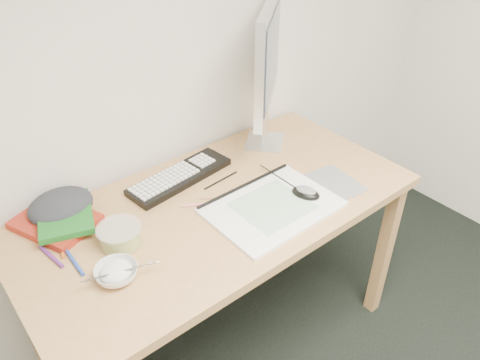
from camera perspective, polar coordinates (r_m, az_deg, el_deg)
The scene contains 18 objects.
desk at distance 1.69m, azimuth -2.59°, elevation -5.12°, with size 1.40×0.70×0.75m.
mousepad at distance 1.75m, azimuth 10.56°, elevation -0.72°, with size 0.22×0.20×0.00m, color slate.
sketchpad at distance 1.61m, azimuth 3.94°, elevation -3.32°, with size 0.43×0.31×0.01m, color silver.
keyboard at distance 1.76m, azimuth -7.33°, elevation 0.41°, with size 0.41×0.13×0.02m, color black.
monitor at distance 1.83m, azimuth 3.37°, elevation 14.26°, with size 0.39×0.35×0.57m.
mouse at distance 1.66m, azimuth 8.05°, elevation -1.29°, with size 0.06×0.10×0.04m, color black.
rice_bowl at distance 1.41m, azimuth -14.81°, elevation -10.93°, with size 0.12×0.12×0.04m, color white.
chopsticks at distance 1.38m, azimuth -14.30°, elevation -10.76°, with size 0.02×0.02×0.21m, color #B3B3B5.
fruit_tub at distance 1.50m, azimuth -14.43°, elevation -6.62°, with size 0.14×0.14×0.07m, color #F0C554.
book_red at distance 1.65m, azimuth -21.54°, elevation -4.76°, with size 0.19×0.25×0.03m, color maroon.
book_green at distance 1.63m, azimuth -20.51°, elevation -4.02°, with size 0.17×0.23×0.02m, color #18621D.
cloth_lump at distance 1.67m, azimuth -21.01°, elevation -2.96°, with size 0.18×0.15×0.08m, color #2A2C32.
pencil_pink at distance 1.63m, azimuth -3.98°, elevation -2.85°, with size 0.01×0.01×0.18m, color pink.
pencil_tan at distance 1.66m, azimuth -2.09°, elevation -2.15°, with size 0.01×0.01×0.17m, color tan.
pencil_black at distance 1.74m, azimuth -2.35°, elevation -0.03°, with size 0.01×0.01×0.16m, color black.
marker_blue at distance 1.49m, azimuth -19.49°, elevation -9.49°, with size 0.01×0.01×0.12m, color #2141B3.
marker_orange at distance 1.57m, azimuth -20.95°, elevation -7.42°, with size 0.01×0.01×0.12m, color orange.
marker_purple at distance 1.54m, azimuth -22.02°, elevation -8.63°, with size 0.01×0.01×0.13m, color #5F2381.
Camera 1 is at (-0.58, 0.38, 1.75)m, focal length 35.00 mm.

